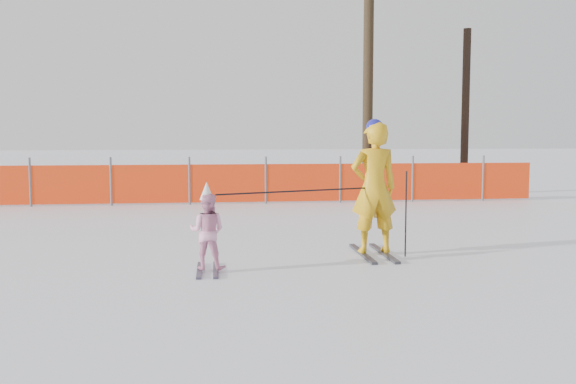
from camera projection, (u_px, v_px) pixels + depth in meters
name	position (u px, v px, depth m)	size (l,w,h in m)	color
ground	(292.00, 265.00, 9.18)	(120.00, 120.00, 0.00)	white
adult	(374.00, 187.00, 9.83)	(0.77, 1.54, 2.09)	black
child	(207.00, 231.00, 8.70)	(0.58, 1.01, 1.22)	black
ski_poles	(335.00, 199.00, 9.41)	(2.89, 0.84, 1.31)	black
safety_fence	(213.00, 183.00, 16.79)	(17.37, 0.06, 1.25)	#595960
tree_trunks	(401.00, 90.00, 18.59)	(3.47, 1.02, 6.79)	#322516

